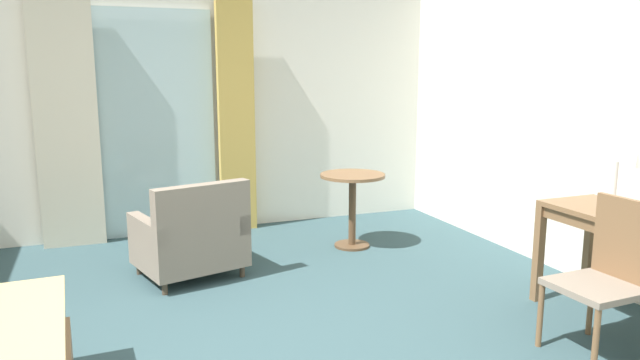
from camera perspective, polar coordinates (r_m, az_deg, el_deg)
wall_back at (r=6.30m, az=-15.58°, el=6.65°), size 6.30×0.12×2.60m
balcony_glass_door at (r=6.23m, az=-15.65°, el=5.17°), size 1.19×0.02×2.29m
curtain_panel_left at (r=6.10m, az=-23.26°, el=5.10°), size 0.57×0.10×2.40m
curtain_panel_right at (r=6.26m, az=-8.08°, el=5.98°), size 0.37×0.10×2.40m
desk_chair at (r=3.95m, az=26.06°, el=-7.90°), size 0.48×0.47×0.94m
desk_lamp at (r=4.44m, az=28.06°, el=0.89°), size 0.28×0.21×0.44m
armchair_by_window at (r=4.97m, az=-12.27°, el=-5.58°), size 0.94×0.87×0.82m
round_cafe_table at (r=5.65m, az=3.15°, el=-1.32°), size 0.62×0.62×0.72m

